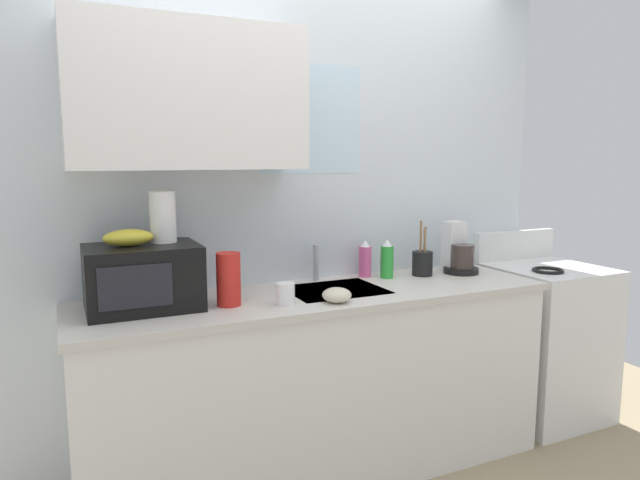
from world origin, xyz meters
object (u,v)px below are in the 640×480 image
object	(u,v)px
dish_soap_bottle_pink	(365,260)
mug_white	(285,294)
paper_towel_roll	(163,217)
microwave	(143,277)
small_bowl	(337,295)
stove_range	(545,340)
cereal_canister	(229,279)
coffee_maker	(458,254)
utensil_crock	(422,262)
dish_soap_bottle_green	(387,260)
banana_bunch	(128,238)

from	to	relation	value
dish_soap_bottle_pink	mug_white	distance (m)	0.70
paper_towel_roll	dish_soap_bottle_pink	bearing A→B (deg)	6.42
microwave	dish_soap_bottle_pink	xyz separation A→B (m)	(1.16, 0.17, -0.04)
paper_towel_roll	small_bowl	world-z (taller)	paper_towel_roll
stove_range	cereal_canister	size ratio (longest dim) A/B	4.71
cereal_canister	mug_white	world-z (taller)	cereal_canister
cereal_canister	mug_white	xyz separation A→B (m)	(0.22, -0.09, -0.07)
paper_towel_roll	coffee_maker	bearing A→B (deg)	0.30
paper_towel_roll	utensil_crock	bearing A→B (deg)	0.83
dish_soap_bottle_green	small_bowl	bearing A→B (deg)	-143.57
coffee_maker	cereal_canister	xyz separation A→B (m)	(-1.35, -0.16, 0.01)
dish_soap_bottle_green	cereal_canister	xyz separation A→B (m)	(-0.92, -0.20, 0.02)
stove_range	small_bowl	distance (m)	1.57
banana_bunch	utensil_crock	bearing A→B (deg)	2.64
microwave	coffee_maker	size ratio (longest dim) A/B	1.64
paper_towel_roll	cereal_canister	size ratio (longest dim) A/B	0.96
dish_soap_bottle_green	mug_white	size ratio (longest dim) A/B	2.16
stove_range	dish_soap_bottle_green	size ratio (longest dim) A/B	5.27
paper_towel_roll	mug_white	xyz separation A→B (m)	(0.46, -0.24, -0.33)
cereal_canister	small_bowl	distance (m)	0.48
paper_towel_roll	stove_range	bearing A→B (deg)	-2.54
banana_bunch	coffee_maker	size ratio (longest dim) A/B	0.71
utensil_crock	microwave	bearing A→B (deg)	-177.21
dish_soap_bottle_pink	cereal_canister	distance (m)	0.87
microwave	stove_range	bearing A→B (deg)	-1.13
microwave	dish_soap_bottle_pink	distance (m)	1.18
paper_towel_roll	mug_white	bearing A→B (deg)	-27.33
paper_towel_roll	dish_soap_bottle_green	distance (m)	1.19
dish_soap_bottle_pink	paper_towel_roll	bearing A→B (deg)	-173.58
stove_range	banana_bunch	xyz separation A→B (m)	(-2.32, 0.05, 0.75)
small_bowl	coffee_maker	bearing A→B (deg)	18.76
small_bowl	dish_soap_bottle_pink	bearing A→B (deg)	47.85
small_bowl	mug_white	bearing A→B (deg)	164.74
utensil_crock	mug_white	bearing A→B (deg)	-163.86
microwave	utensil_crock	world-z (taller)	utensil_crock
utensil_crock	small_bowl	bearing A→B (deg)	-154.74
dish_soap_bottle_pink	stove_range	bearing A→B (deg)	-11.05
cereal_canister	microwave	bearing A→B (deg)	163.87
stove_range	dish_soap_bottle_green	world-z (taller)	dish_soap_bottle_green
dish_soap_bottle_pink	small_bowl	bearing A→B (deg)	-132.15
dish_soap_bottle_pink	mug_white	size ratio (longest dim) A/B	2.08
paper_towel_roll	utensil_crock	distance (m)	1.40
cereal_canister	banana_bunch	bearing A→B (deg)	165.62
stove_range	small_bowl	xyz separation A→B (m)	(-1.49, -0.20, 0.47)
microwave	coffee_maker	bearing A→B (deg)	2.03
cereal_canister	mug_white	bearing A→B (deg)	-21.86
stove_range	microwave	distance (m)	2.34
mug_white	small_bowl	xyz separation A→B (m)	(0.22, -0.06, -0.02)
banana_bunch	utensil_crock	size ratio (longest dim) A/B	0.67
stove_range	paper_towel_roll	distance (m)	2.32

